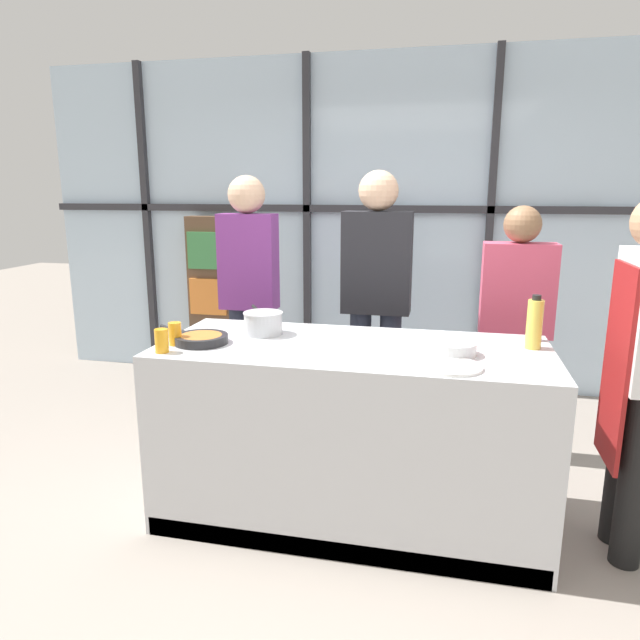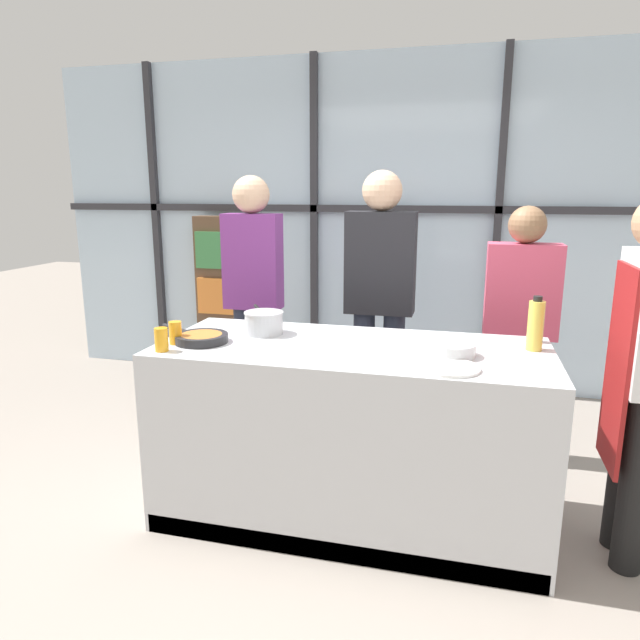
# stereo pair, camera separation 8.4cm
# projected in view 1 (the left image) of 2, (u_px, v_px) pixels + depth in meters

# --- Properties ---
(ground_plane) EXTENTS (18.00, 18.00, 0.00)m
(ground_plane) POSITION_uv_depth(u_px,v_px,m) (350.00, 513.00, 3.07)
(ground_plane) COLOR gray
(back_window_wall) EXTENTS (6.40, 0.10, 2.80)m
(back_window_wall) POSITION_uv_depth(u_px,v_px,m) (396.00, 225.00, 4.86)
(back_window_wall) COLOR silver
(back_window_wall) RESTS_ON ground_plane
(bookshelf) EXTENTS (0.41, 0.19, 1.47)m
(bookshelf) POSITION_uv_depth(u_px,v_px,m) (212.00, 298.00, 5.18)
(bookshelf) COLOR brown
(bookshelf) RESTS_ON ground_plane
(demo_island) EXTENTS (1.95, 0.84, 0.93)m
(demo_island) POSITION_uv_depth(u_px,v_px,m) (351.00, 432.00, 2.96)
(demo_island) COLOR silver
(demo_island) RESTS_ON ground_plane
(spectator_far_left) EXTENTS (0.39, 0.25, 1.79)m
(spectator_far_left) POSITION_uv_depth(u_px,v_px,m) (249.00, 286.00, 3.91)
(spectator_far_left) COLOR #232838
(spectator_far_left) RESTS_ON ground_plane
(spectator_center_left) EXTENTS (0.44, 0.25, 1.82)m
(spectator_center_left) POSITION_uv_depth(u_px,v_px,m) (376.00, 292.00, 3.73)
(spectator_center_left) COLOR #232838
(spectator_center_left) RESTS_ON ground_plane
(spectator_center_right) EXTENTS (0.44, 0.22, 1.61)m
(spectator_center_right) POSITION_uv_depth(u_px,v_px,m) (515.00, 319.00, 3.57)
(spectator_center_right) COLOR black
(spectator_center_right) RESTS_ON ground_plane
(frying_pan) EXTENTS (0.45, 0.31, 0.04)m
(frying_pan) POSITION_uv_depth(u_px,v_px,m) (200.00, 339.00, 2.90)
(frying_pan) COLOR #232326
(frying_pan) RESTS_ON demo_island
(saucepan) EXTENTS (0.26, 0.36, 0.12)m
(saucepan) POSITION_uv_depth(u_px,v_px,m) (263.00, 322.00, 3.08)
(saucepan) COLOR silver
(saucepan) RESTS_ON demo_island
(white_plate) EXTENTS (0.27, 0.27, 0.01)m
(white_plate) POSITION_uv_depth(u_px,v_px,m) (451.00, 367.00, 2.50)
(white_plate) COLOR white
(white_plate) RESTS_ON demo_island
(mixing_bowl) EXTENTS (0.22, 0.22, 0.06)m
(mixing_bowl) POSITION_uv_depth(u_px,v_px,m) (453.00, 348.00, 2.70)
(mixing_bowl) COLOR silver
(mixing_bowl) RESTS_ON demo_island
(oil_bottle) EXTENTS (0.08, 0.08, 0.27)m
(oil_bottle) POSITION_uv_depth(u_px,v_px,m) (535.00, 324.00, 2.78)
(oil_bottle) COLOR #E0CC4C
(oil_bottle) RESTS_ON demo_island
(pepper_grinder) EXTENTS (0.05, 0.05, 0.21)m
(pepper_grinder) POSITION_uv_depth(u_px,v_px,m) (532.00, 322.00, 2.94)
(pepper_grinder) COLOR #332319
(pepper_grinder) RESTS_ON demo_island
(juice_glass_near) EXTENTS (0.06, 0.06, 0.12)m
(juice_glass_near) POSITION_uv_depth(u_px,v_px,m) (162.00, 341.00, 2.73)
(juice_glass_near) COLOR orange
(juice_glass_near) RESTS_ON demo_island
(juice_glass_far) EXTENTS (0.06, 0.06, 0.12)m
(juice_glass_far) POSITION_uv_depth(u_px,v_px,m) (175.00, 334.00, 2.86)
(juice_glass_far) COLOR orange
(juice_glass_far) RESTS_ON demo_island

